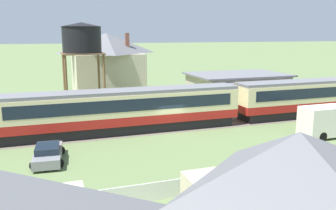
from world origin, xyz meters
TOP-DOWN VIEW (x-y plane):
  - ground_plane at (0.00, 0.00)m, footprint 600.00×600.00m
  - passenger_train at (-3.72, 0.94)m, footprint 67.18×2.98m
  - railway_track at (-10.02, 0.94)m, footprint 113.38×3.60m
  - station_building at (13.46, 11.19)m, footprint 12.46×9.86m
  - station_house_grey_roof at (-1.81, 22.71)m, footprint 10.37×10.12m
  - water_tower at (-6.16, 13.87)m, footprint 4.81×4.81m
  - cottage_grey_roof_4 at (-1.00, -18.70)m, footprint 8.46×6.83m
  - parked_car_grey at (-10.71, -4.83)m, footprint 2.44×4.52m
  - delivery_truck_grey at (12.49, -6.32)m, footprint 5.80×2.06m

SIDE VIEW (x-z plane):
  - ground_plane at x=0.00m, z-range 0.00..0.00m
  - railway_track at x=-10.02m, z-range -0.01..0.03m
  - parked_car_grey at x=-10.71m, z-range -0.03..1.23m
  - delivery_truck_grey at x=12.49m, z-range 0.00..2.71m
  - station_building at x=13.46m, z-range 0.03..3.67m
  - passenger_train at x=-3.72m, z-range 0.22..4.13m
  - cottage_grey_roof_4 at x=-1.00m, z-range 0.10..5.08m
  - station_house_grey_roof at x=-1.81m, z-range 0.16..9.08m
  - water_tower at x=-6.16m, z-range 3.10..13.24m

